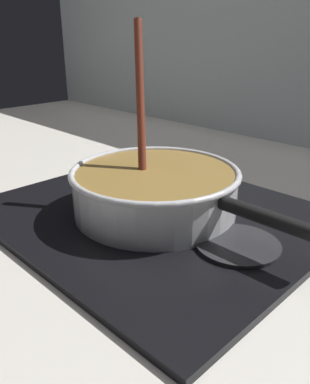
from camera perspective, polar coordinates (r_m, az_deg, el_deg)
ground at (r=0.66m, az=-11.42°, el=-8.31°), size 2.40×1.60×0.04m
hob_plate at (r=0.71m, az=-0.00°, el=-3.28°), size 0.56×0.48×0.01m
burner_ring at (r=0.70m, az=-0.00°, el=-2.54°), size 0.18×0.18×0.01m
spare_burner at (r=0.60m, az=11.86°, el=-7.45°), size 0.13×0.13×0.01m
cooking_pan at (r=0.69m, az=0.06°, el=0.41°), size 0.44×0.29×0.32m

